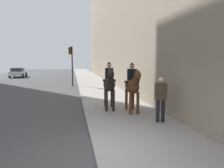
# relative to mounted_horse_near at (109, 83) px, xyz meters

# --- Properties ---
(sidewalk_slab) EXTENTS (120.00, 3.45, 0.12)m
(sidewalk_slab) POSITION_rel_mounted_horse_near_xyz_m (-4.61, -0.53, -1.30)
(sidewalk_slab) COLOR gray
(sidewalk_slab) RESTS_ON ground
(mounted_horse_near) EXTENTS (2.15, 0.72, 2.26)m
(mounted_horse_near) POSITION_rel_mounted_horse_near_xyz_m (0.00, 0.00, 0.00)
(mounted_horse_near) COLOR black
(mounted_horse_near) RESTS_ON sidewalk_slab
(mounted_horse_far) EXTENTS (2.15, 0.65, 2.24)m
(mounted_horse_far) POSITION_rel_mounted_horse_near_xyz_m (-0.73, -0.91, -0.02)
(mounted_horse_far) COLOR #4C2B16
(mounted_horse_far) RESTS_ON sidewalk_slab
(pedestrian_greeting) EXTENTS (0.30, 0.43, 1.70)m
(pedestrian_greeting) POSITION_rel_mounted_horse_near_xyz_m (-2.39, -1.51, -0.27)
(pedestrian_greeting) COLOR black
(pedestrian_greeting) RESTS_ON sidewalk_slab
(car_near_lane) EXTENTS (4.02, 2.09, 1.44)m
(car_near_lane) POSITION_rel_mounted_horse_near_xyz_m (23.78, 9.88, -0.62)
(car_near_lane) COLOR silver
(car_near_lane) RESTS_ON ground
(traffic_light_near_curb) EXTENTS (0.20, 0.44, 3.82)m
(traffic_light_near_curb) POSITION_rel_mounted_horse_near_xyz_m (10.51, 1.80, 1.20)
(traffic_light_near_curb) COLOR black
(traffic_light_near_curb) RESTS_ON ground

